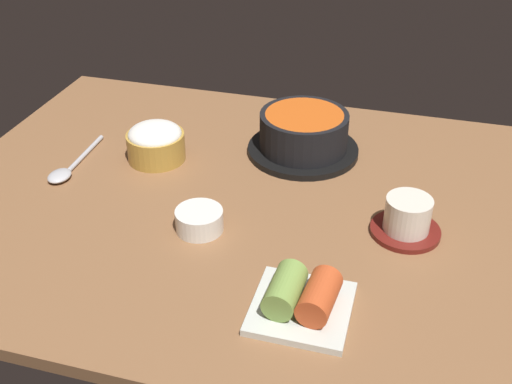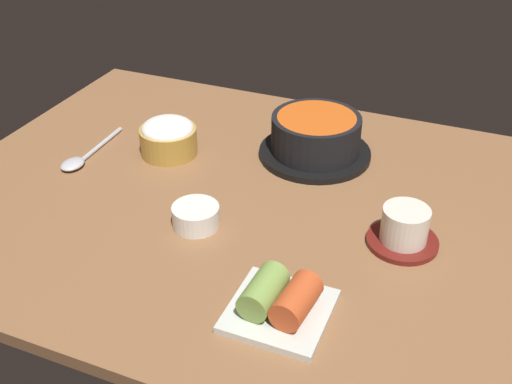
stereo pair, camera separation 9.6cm
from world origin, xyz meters
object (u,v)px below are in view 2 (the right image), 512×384
tea_cup_with_saucer (404,229)px  kimchi_plate (280,302)px  rice_bowl (168,136)px  banchan_cup_center (196,215)px  stone_pot (316,137)px  spoon (81,158)px

tea_cup_with_saucer → kimchi_plate: tea_cup_with_saucer is taller
tea_cup_with_saucer → kimchi_plate: 22.96cm
rice_bowl → banchan_cup_center: rice_bowl is taller
stone_pot → spoon: bearing=-154.6°
banchan_cup_center → spoon: bearing=161.4°
tea_cup_with_saucer → rice_bowl: bearing=166.6°
stone_pot → tea_cup_with_saucer: 27.45cm
kimchi_plate → stone_pot: bearing=101.8°
stone_pot → banchan_cup_center: size_ratio=2.79×
tea_cup_with_saucer → banchan_cup_center: 30.15cm
stone_pot → kimchi_plate: 40.30cm
stone_pot → rice_bowl: 25.79cm
stone_pot → rice_bowl: (-24.16, -8.99, -0.38)cm
kimchi_plate → rice_bowl: bearing=136.8°
kimchi_plate → spoon: 50.22cm
tea_cup_with_saucer → spoon: bearing=178.1°
rice_bowl → spoon: bearing=-146.3°
tea_cup_with_saucer → spoon: tea_cup_with_saucer is taller
rice_bowl → tea_cup_with_saucer: size_ratio=0.98×
stone_pot → tea_cup_with_saucer: (19.43, -19.36, -1.05)cm
rice_bowl → spoon: size_ratio=0.59×
banchan_cup_center → tea_cup_with_saucer: bearing=13.9°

